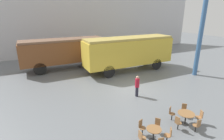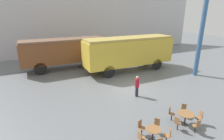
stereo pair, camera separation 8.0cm
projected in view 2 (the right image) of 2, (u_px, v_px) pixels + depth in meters
The scene contains 17 objects.
ground_plane at pixel (131, 88), 15.32m from camera, with size 80.00×80.00×0.00m, color slate.
backdrop_wall at pixel (80, 25), 27.06m from camera, with size 44.00×0.15×9.00m.
passenger_coach_wooden at pixel (64, 51), 20.11m from camera, with size 9.37×2.51×3.50m.
passenger_coach_vintage at pixel (129, 51), 19.43m from camera, with size 10.13×2.69×3.78m.
cafe_table_near at pixel (186, 115), 10.22m from camera, with size 0.96×0.96×0.74m.
cafe_table_mid at pixel (153, 132), 8.88m from camera, with size 0.77×0.77×0.75m.
cafe_chair_0 at pixel (200, 117), 10.29m from camera, with size 0.40×0.38×0.87m.
cafe_chair_1 at pixel (184, 110), 11.04m from camera, with size 0.40×0.41×0.87m.
cafe_chair_2 at pixel (171, 113), 10.70m from camera, with size 0.39×0.40×0.87m.
cafe_chair_3 at pixel (177, 122), 9.75m from camera, with size 0.38×0.36×0.87m.
cafe_chair_4 at pixel (197, 125), 9.50m from camera, with size 0.36×0.36×0.87m.
cafe_chair_5 at pixel (141, 137), 8.58m from camera, with size 0.36×0.36×0.87m.
cafe_chair_7 at pixel (168, 135), 8.78m from camera, with size 0.40×0.40×0.87m.
cafe_chair_8 at pixel (157, 125), 9.54m from camera, with size 0.40×0.40×0.87m.
cafe_chair_9 at pixel (141, 126), 9.41m from camera, with size 0.37×0.39×0.87m.
visitor_person at pixel (137, 85), 13.62m from camera, with size 0.34×0.34×1.71m.
support_pillar at pixel (201, 37), 17.39m from camera, with size 0.44×0.44×8.00m.
Camera 2 is at (-7.57, -11.93, 6.36)m, focal length 28.00 mm.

